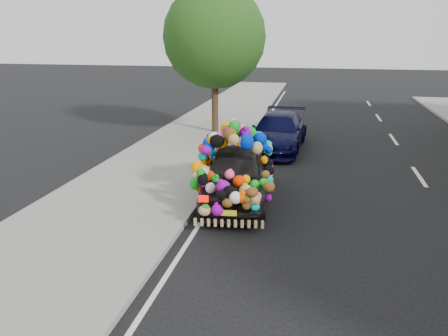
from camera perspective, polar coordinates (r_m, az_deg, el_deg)
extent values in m
plane|color=black|center=(9.46, 8.31, -8.93)|extent=(100.00, 100.00, 0.00)
cube|color=gray|center=(10.55, -15.80, -6.26)|extent=(4.00, 60.00, 0.12)
cube|color=gray|center=(9.83, -5.58, -7.39)|extent=(0.15, 60.00, 0.13)
cylinder|color=#332114|center=(18.70, -1.19, 8.56)|extent=(0.28, 0.28, 2.73)
sphere|color=#1D4111|center=(18.50, -1.24, 16.76)|extent=(4.20, 4.20, 4.20)
imported|color=black|center=(11.15, 1.50, -0.92)|extent=(2.05, 4.14, 1.36)
cube|color=red|center=(9.28, -2.72, -4.04)|extent=(0.23, 0.09, 0.14)
cube|color=red|center=(9.20, 4.04, -4.26)|extent=(0.23, 0.09, 0.14)
cube|color=yellow|center=(9.33, 0.63, -5.90)|extent=(0.34, 0.08, 0.12)
imported|color=black|center=(16.39, 7.07, 4.71)|extent=(2.13, 4.63, 1.31)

